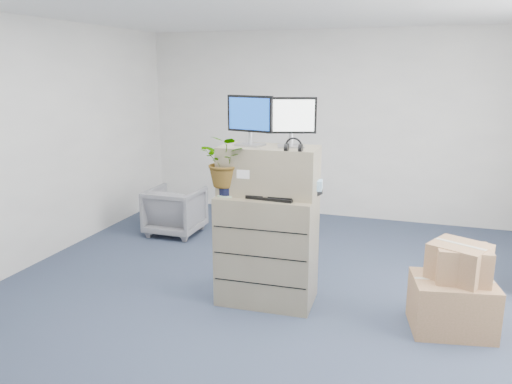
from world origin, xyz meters
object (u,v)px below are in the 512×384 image
filing_cabinet_lower (267,249)px  potted_plant (226,168)px  monitor_right (291,119)px  monitor_left (250,118)px  keyboard (270,197)px  water_bottle (274,180)px  office_chair (175,209)px

filing_cabinet_lower → potted_plant: bearing=-163.5°
monitor_right → potted_plant: bearing=-178.6°
monitor_left → keyboard: 0.76m
monitor_left → potted_plant: monitor_left is taller
water_bottle → potted_plant: 0.47m
monitor_left → water_bottle: bearing=13.0°
filing_cabinet_lower → keyboard: size_ratio=2.17×
filing_cabinet_lower → monitor_right: 1.27m
filing_cabinet_lower → office_chair: bearing=137.0°
potted_plant → office_chair: (-1.44, 1.69, -0.98)m
potted_plant → office_chair: bearing=130.4°
filing_cabinet_lower → office_chair: size_ratio=1.50×
filing_cabinet_lower → monitor_right: size_ratio=2.35×
filing_cabinet_lower → monitor_left: bearing=165.1°
monitor_right → office_chair: monitor_right is taller
keyboard → monitor_right: bearing=54.9°
monitor_right → keyboard: monitor_right is taller
monitor_right → office_chair: size_ratio=0.64×
water_bottle → potted_plant: bearing=-157.9°
monitor_left → office_chair: size_ratio=0.66×
monitor_right → office_chair: (-2.00, 1.49, -1.42)m
filing_cabinet_lower → potted_plant: 0.89m
monitor_left → water_bottle: size_ratio=1.67×
monitor_left → keyboard: bearing=-19.0°
filing_cabinet_lower → office_chair: filing_cabinet_lower is taller
monitor_left → water_bottle: monitor_left is taller
monitor_left → water_bottle: 0.63m
filing_cabinet_lower → monitor_right: bearing=19.7°
monitor_left → monitor_right: monitor_left is taller
filing_cabinet_lower → water_bottle: 0.68m
monitor_right → potted_plant: 0.75m
monitor_left → potted_plant: (-0.18, -0.16, -0.45)m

